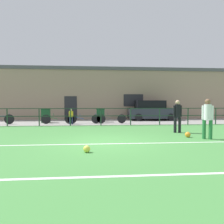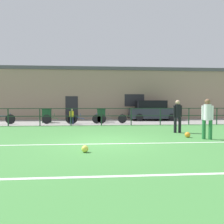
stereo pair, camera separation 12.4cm
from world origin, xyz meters
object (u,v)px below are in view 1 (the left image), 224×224
Objects in this scene: parked_car_red at (152,111)px; bicycle_parked_0 at (111,119)px; player_striker at (208,116)px; trash_bin_1 at (100,115)px; soccer_ball_spare at (188,135)px; trash_bin_0 at (46,115)px; soccer_ball_match at (87,149)px; bicycle_parked_3 at (84,119)px; bicycle_parked_1 at (58,119)px; player_goalkeeper at (177,114)px; spectator_child at (71,115)px.

parked_car_red is 4.54m from bicycle_parked_0.
player_striker is 9.13m from trash_bin_1.
bicycle_parked_0 reaches higher than soccer_ball_spare.
player_striker is 1.61× the size of trash_bin_1.
trash_bin_0 is (-7.67, 7.40, 0.43)m from soccer_ball_spare.
parked_car_red is 4.65m from trash_bin_1.
trash_bin_0 is (-8.27, 7.89, -0.39)m from player_striker.
bicycle_parked_0 is at bearing -11.90° from trash_bin_0.
bicycle_parked_3 reaches higher than soccer_ball_match.
bicycle_parked_1 is (-2.35, 8.79, 0.26)m from soccer_ball_match.
parked_car_red is (0.78, 7.52, -0.12)m from player_goalkeeper.
soccer_ball_spare is 0.10× the size of bicycle_parked_3.
soccer_ball_match is 8.81m from bicycle_parked_3.
bicycle_parked_1 is at bearing 180.00° from bicycle_parked_0.
soccer_ball_match is 10.10m from trash_bin_1.
trash_bin_1 is (-4.45, -1.33, -0.27)m from parked_car_red.
player_goalkeeper is 7.21m from trash_bin_1.
parked_car_red is 1.88× the size of bicycle_parked_0.
trash_bin_1 is at bearing 85.89° from soccer_ball_match.
trash_bin_1 is (2.07, 1.86, -0.10)m from spectator_child.
bicycle_parked_0 is 4.99m from trash_bin_0.
trash_bin_1 is (-3.67, 6.19, -0.39)m from player_goalkeeper.
soccer_ball_match is (-4.39, -3.87, -0.82)m from player_goalkeeper.
bicycle_parked_3 is (-5.67, -2.59, -0.46)m from parked_car_red.
player_goalkeeper is 7.56m from parked_car_red.
player_striker is at bearing -43.63° from trash_bin_0.
soccer_ball_spare is at bearing -43.91° from bicycle_parked_1.
parked_car_red reaches higher than bicycle_parked_1.
spectator_child is at bearing -138.04° from trash_bin_1.
soccer_ball_match is at bearing -124.10° from player_striker.
spectator_child is at bearing 169.05° from player_striker.
soccer_ball_spare is at bearing 29.58° from soccer_ball_match.
trash_bin_0 is 4.13m from trash_bin_1.
player_goalkeeper is at bearing -45.18° from bicycle_parked_3.
soccer_ball_spare is 7.96m from bicycle_parked_3.
bicycle_parked_3 is at bearing -164.64° from spectator_child.
player_goalkeeper reaches higher than bicycle_parked_3.
spectator_child is 2.79m from trash_bin_1.
player_striker is at bearing -51.95° from bicycle_parked_3.
player_goalkeeper is 1.55× the size of trash_bin_0.
parked_car_red reaches higher than player_striker.
soccer_ball_spare is at bearing 175.30° from player_striker.
bicycle_parked_1 is (-6.74, 4.92, -0.57)m from player_goalkeeper.
spectator_child reaches higher than bicycle_parked_1.
soccer_ball_match is 0.90× the size of soccer_ball_spare.
trash_bin_1 is at bearing -64.19° from player_goalkeeper.
spectator_child is at bearing 134.20° from soccer_ball_spare.
trash_bin_0 is at bearing -169.64° from parked_car_red.
player_goalkeeper is 8.37m from bicycle_parked_1.
bicycle_parked_3 is 2.20× the size of trash_bin_0.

